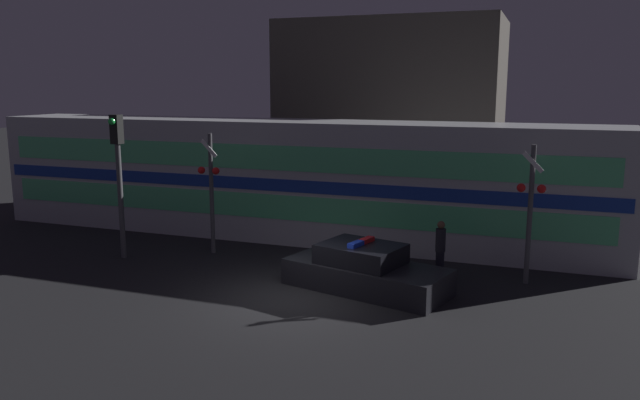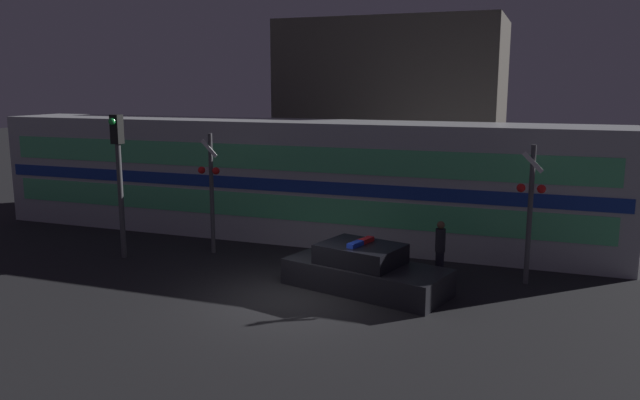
% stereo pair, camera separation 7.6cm
% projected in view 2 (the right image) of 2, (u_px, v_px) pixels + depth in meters
% --- Properties ---
extents(ground_plane, '(120.00, 120.00, 0.00)m').
position_uv_depth(ground_plane, '(290.00, 299.00, 16.05)').
color(ground_plane, black).
extents(train, '(22.91, 2.83, 4.20)m').
position_uv_depth(train, '(286.00, 179.00, 22.49)').
color(train, '#B7BABF').
rests_on(train, ground_plane).
extents(police_car, '(4.72, 2.89, 1.35)m').
position_uv_depth(police_car, '(365.00, 271.00, 16.76)').
color(police_car, black).
rests_on(police_car, ground_plane).
extents(pedestrian, '(0.28, 0.28, 1.68)m').
position_uv_depth(pedestrian, '(440.00, 249.00, 17.59)').
color(pedestrian, black).
rests_on(pedestrian, ground_plane).
extents(crossing_signal_near, '(0.76, 0.33, 3.87)m').
position_uv_depth(crossing_signal_near, '(530.00, 207.00, 16.88)').
color(crossing_signal_near, '#4C4C51').
rests_on(crossing_signal_near, ground_plane).
extents(crossing_signal_far, '(0.76, 0.33, 3.92)m').
position_uv_depth(crossing_signal_far, '(211.00, 187.00, 20.10)').
color(crossing_signal_far, '#4C4C51').
rests_on(crossing_signal_far, ground_plane).
extents(traffic_light_corner, '(0.30, 0.46, 4.54)m').
position_uv_depth(traffic_light_corner, '(119.00, 167.00, 19.42)').
color(traffic_light_corner, '#4C4C51').
rests_on(traffic_light_corner, ground_plane).
extents(building_left, '(10.10, 5.86, 8.38)m').
position_uv_depth(building_left, '(393.00, 111.00, 29.87)').
color(building_left, '#47423D').
rests_on(building_left, ground_plane).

